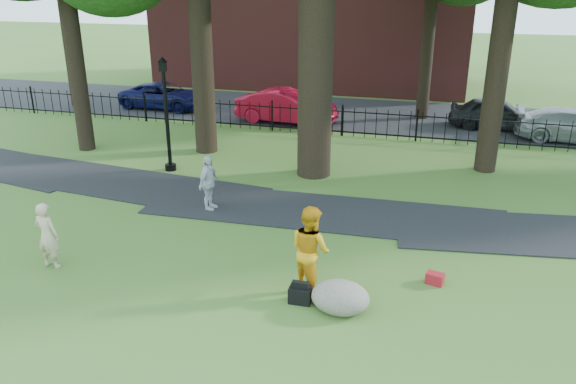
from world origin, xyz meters
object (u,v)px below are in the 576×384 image
(woman, at_px, (47,235))
(man, at_px, (310,249))
(red_sedan, at_px, (286,107))
(lamppost, at_px, (167,117))
(boulder, at_px, (340,295))

(woman, distance_m, man, 5.92)
(woman, xyz_separation_m, man, (5.89, 0.59, 0.17))
(man, relative_size, red_sedan, 0.43)
(lamppost, bearing_deg, red_sedan, 54.46)
(boulder, bearing_deg, lamppost, 136.15)
(boulder, bearing_deg, red_sedan, 109.89)
(woman, bearing_deg, man, -172.05)
(man, bearing_deg, boulder, -179.84)
(red_sedan, bearing_deg, boulder, -155.39)
(red_sedan, bearing_deg, woman, 178.82)
(woman, relative_size, lamppost, 0.41)
(man, xyz_separation_m, lamppost, (-6.40, 6.31, 0.91))
(woman, distance_m, lamppost, 7.00)
(man, distance_m, red_sedan, 14.41)
(man, height_order, red_sedan, man)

